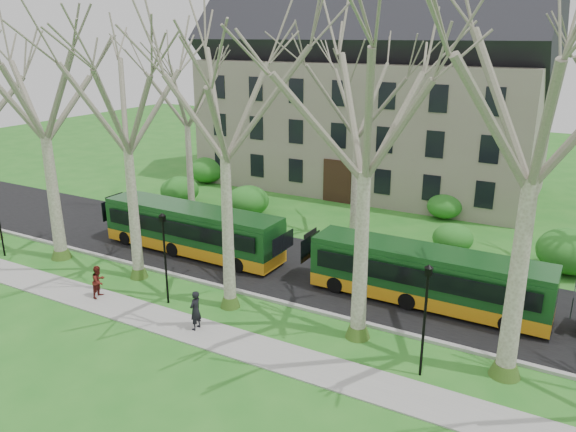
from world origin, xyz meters
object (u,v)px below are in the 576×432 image
object	(u,v)px
bus_lead	(192,229)
pedestrian_a	(195,310)
bus_follow	(427,276)
pedestrian_b	(99,281)

from	to	relation	value
bus_lead	pedestrian_a	world-z (taller)	bus_lead
bus_follow	pedestrian_a	world-z (taller)	bus_follow
pedestrian_a	pedestrian_b	bearing A→B (deg)	-93.16
bus_lead	pedestrian_b	xyz separation A→B (m)	(-0.27, -6.72, -0.60)
bus_follow	pedestrian_b	world-z (taller)	bus_follow
pedestrian_a	bus_follow	bearing A→B (deg)	131.30
bus_lead	pedestrian_b	size ratio (longest dim) A/B	7.09
bus_follow	pedestrian_b	xyz separation A→B (m)	(-13.71, -6.90, -0.57)
pedestrian_b	bus_follow	bearing A→B (deg)	-72.47
pedestrian_b	bus_lead	bearing A→B (deg)	-11.44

